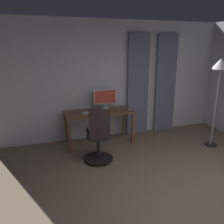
{
  "coord_description": "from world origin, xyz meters",
  "views": [
    {
      "loc": [
        1.79,
        2.11,
        2.15
      ],
      "look_at": [
        0.39,
        -2.0,
        0.89
      ],
      "focal_mm": 37.02,
      "sensor_mm": 36.0,
      "label": 1
    }
  ],
  "objects_px": {
    "floor_lamp": "(220,71)",
    "computer_keyboard": "(92,112)",
    "office_chair": "(99,138)",
    "desk": "(99,116)",
    "computer_monitor": "(105,98)",
    "computer_mouse": "(129,110)"
  },
  "relations": [
    {
      "from": "computer_monitor",
      "to": "computer_mouse",
      "type": "bearing_deg",
      "value": 143.83
    },
    {
      "from": "office_chair",
      "to": "floor_lamp",
      "type": "height_order",
      "value": "floor_lamp"
    },
    {
      "from": "office_chair",
      "to": "computer_keyboard",
      "type": "relative_size",
      "value": 2.49
    },
    {
      "from": "computer_keyboard",
      "to": "floor_lamp",
      "type": "height_order",
      "value": "floor_lamp"
    },
    {
      "from": "office_chair",
      "to": "computer_mouse",
      "type": "relative_size",
      "value": 10.7
    },
    {
      "from": "computer_monitor",
      "to": "computer_keyboard",
      "type": "distance_m",
      "value": 0.51
    },
    {
      "from": "computer_monitor",
      "to": "office_chair",
      "type": "bearing_deg",
      "value": 66.78
    },
    {
      "from": "office_chair",
      "to": "floor_lamp",
      "type": "relative_size",
      "value": 0.56
    },
    {
      "from": "floor_lamp",
      "to": "desk",
      "type": "bearing_deg",
      "value": -21.22
    },
    {
      "from": "computer_mouse",
      "to": "computer_monitor",
      "type": "bearing_deg",
      "value": -36.17
    },
    {
      "from": "computer_monitor",
      "to": "computer_mouse",
      "type": "height_order",
      "value": "computer_monitor"
    },
    {
      "from": "floor_lamp",
      "to": "computer_keyboard",
      "type": "bearing_deg",
      "value": -18.5
    },
    {
      "from": "office_chair",
      "to": "computer_keyboard",
      "type": "height_order",
      "value": "office_chair"
    },
    {
      "from": "computer_monitor",
      "to": "floor_lamp",
      "type": "xyz_separation_m",
      "value": [
        -2.13,
        1.09,
        0.62
      ]
    },
    {
      "from": "computer_monitor",
      "to": "computer_keyboard",
      "type": "bearing_deg",
      "value": 34.46
    },
    {
      "from": "desk",
      "to": "computer_monitor",
      "type": "height_order",
      "value": "computer_monitor"
    },
    {
      "from": "desk",
      "to": "computer_monitor",
      "type": "distance_m",
      "value": 0.45
    },
    {
      "from": "computer_monitor",
      "to": "computer_keyboard",
      "type": "relative_size",
      "value": 1.23
    },
    {
      "from": "desk",
      "to": "computer_monitor",
      "type": "relative_size",
      "value": 2.84
    },
    {
      "from": "computer_monitor",
      "to": "floor_lamp",
      "type": "bearing_deg",
      "value": 152.85
    },
    {
      "from": "desk",
      "to": "floor_lamp",
      "type": "height_order",
      "value": "floor_lamp"
    },
    {
      "from": "desk",
      "to": "computer_mouse",
      "type": "bearing_deg",
      "value": 167.21
    }
  ]
}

